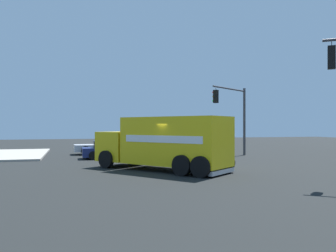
% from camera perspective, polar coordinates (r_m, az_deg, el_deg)
% --- Properties ---
extents(ground_plane, '(100.00, 100.00, 0.00)m').
position_cam_1_polar(ground_plane, '(18.49, 1.32, -7.42)').
color(ground_plane, black).
extents(delivery_truck, '(7.67, 6.76, 2.86)m').
position_cam_1_polar(delivery_truck, '(18.54, -0.60, -2.78)').
color(delivery_truck, yellow).
rests_on(delivery_truck, ground).
extents(traffic_light_primary, '(2.83, 4.08, 5.53)m').
position_cam_1_polar(traffic_light_primary, '(27.61, 11.01, 2.67)').
color(traffic_light_primary, '#38383D').
rests_on(traffic_light_primary, ground).
extents(pickup_silver, '(2.38, 5.26, 1.38)m').
position_cam_1_polar(pickup_silver, '(29.97, -10.27, -3.21)').
color(pickup_silver, '#B7BABF').
rests_on(pickup_silver, ground).
extents(sedan_navy, '(2.07, 4.32, 1.31)m').
position_cam_1_polar(sedan_navy, '(25.81, -9.38, -3.94)').
color(sedan_navy, navy).
rests_on(sedan_navy, ground).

